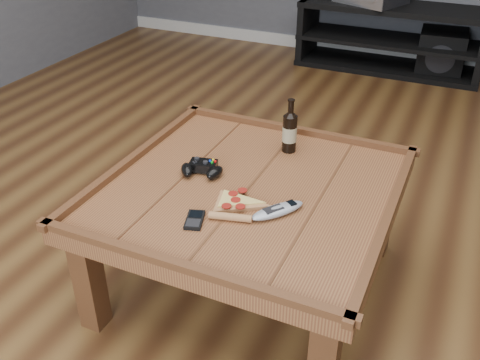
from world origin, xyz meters
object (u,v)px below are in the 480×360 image
at_px(coffee_table, 249,201).
at_px(smartphone, 195,220).
at_px(pizza_slice, 235,204).
at_px(remote_control, 278,210).
at_px(media_console, 390,38).
at_px(beer_bottle, 290,131).
at_px(subwoofer, 441,53).
at_px(game_controller, 202,169).

height_order(coffee_table, smartphone, coffee_table).
height_order(pizza_slice, smartphone, pizza_slice).
bearing_deg(pizza_slice, remote_control, -6.99).
relative_size(coffee_table, pizza_slice, 3.66).
xyz_separation_m(media_console, smartphone, (-0.08, -3.01, 0.21)).
xyz_separation_m(coffee_table, beer_bottle, (0.03, 0.32, 0.15)).
height_order(media_console, smartphone, media_console).
bearing_deg(remote_control, subwoofer, 121.68).
bearing_deg(smartphone, remote_control, 15.36).
height_order(smartphone, subwoofer, smartphone).
height_order(media_console, beer_bottle, beer_bottle).
xyz_separation_m(beer_bottle, subwoofer, (0.35, 2.48, -0.37)).
xyz_separation_m(game_controller, pizza_slice, (0.20, -0.15, -0.01)).
bearing_deg(media_console, smartphone, -91.48).
bearing_deg(game_controller, coffee_table, -16.39).
bearing_deg(game_controller, beer_bottle, 40.05).
height_order(remote_control, subwoofer, remote_control).
height_order(coffee_table, pizza_slice, same).
xyz_separation_m(media_console, subwoofer, (0.39, 0.05, -0.08)).
relative_size(remote_control, subwoofer, 0.54).
distance_m(coffee_table, pizza_slice, 0.15).
height_order(beer_bottle, smartphone, beer_bottle).
distance_m(smartphone, subwoofer, 3.11).
height_order(game_controller, subwoofer, game_controller).
height_order(coffee_table, beer_bottle, beer_bottle).
bearing_deg(coffee_table, remote_control, -37.62).
bearing_deg(subwoofer, beer_bottle, -102.50).
height_order(media_console, game_controller, media_console).
distance_m(smartphone, remote_control, 0.27).
bearing_deg(subwoofer, remote_control, -99.03).
bearing_deg(game_controller, smartphone, -79.80).
height_order(game_controller, smartphone, game_controller).
bearing_deg(coffee_table, subwoofer, 82.15).
bearing_deg(pizza_slice, game_controller, 129.88).
bearing_deg(media_console, subwoofer, 7.11).
distance_m(coffee_table, media_console, 2.75).
distance_m(media_console, beer_bottle, 2.45).
xyz_separation_m(pizza_slice, remote_control, (0.15, 0.02, 0.01)).
relative_size(coffee_table, beer_bottle, 4.72).
height_order(media_console, remote_control, media_console).
bearing_deg(subwoofer, coffee_table, -102.25).
distance_m(beer_bottle, pizza_slice, 0.46).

